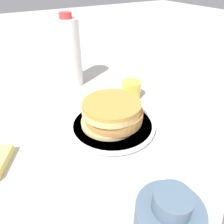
% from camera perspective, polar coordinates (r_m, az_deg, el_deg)
% --- Properties ---
extents(ground_plane, '(4.00, 4.00, 0.00)m').
position_cam_1_polar(ground_plane, '(0.58, -1.71, -4.61)').
color(ground_plane, '#BCB7AD').
extents(plate, '(0.23, 0.23, 0.01)m').
position_cam_1_polar(plate, '(0.59, 0.00, -3.26)').
color(plate, silver).
rests_on(plate, ground_plane).
extents(pancake_stack, '(0.16, 0.15, 0.07)m').
position_cam_1_polar(pancake_stack, '(0.56, -0.08, -0.13)').
color(pancake_stack, '#D6B977').
rests_on(pancake_stack, plate).
extents(juice_glass, '(0.06, 0.06, 0.06)m').
position_cam_1_polar(juice_glass, '(0.71, 5.03, 5.79)').
color(juice_glass, yellow).
rests_on(juice_glass, ground_plane).
extents(water_bottle_mid, '(0.08, 0.08, 0.24)m').
position_cam_1_polar(water_bottle_mid, '(0.78, -11.04, 14.88)').
color(water_bottle_mid, white).
rests_on(water_bottle_mid, ground_plane).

